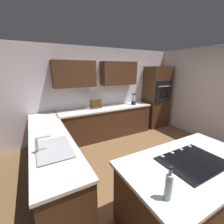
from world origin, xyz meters
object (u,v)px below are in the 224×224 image
cooktop (192,161)px  spice_rack (96,104)px  wall_oven (156,97)px  blender (134,100)px  sink_unit (53,149)px  oil_bottle (169,186)px

cooktop → spice_rack: spice_rack is taller
wall_oven → blender: 1.00m
cooktop → blender: bearing=-113.0°
blender → cooktop: bearing=67.0°
spice_rack → wall_oven: bearing=177.9°
sink_unit → blender: size_ratio=2.02×
wall_oven → oil_bottle: 4.28m
blender → spice_rack: bearing=-4.8°
oil_bottle → sink_unit: bearing=-60.8°
sink_unit → spice_rack: spice_rack is taller
sink_unit → blender: blender is taller
wall_oven → spice_rack: bearing=-2.1°
sink_unit → cooktop: 1.84m
wall_oven → oil_bottle: wall_oven is taller
sink_unit → cooktop: (-1.46, 1.11, -0.01)m
sink_unit → cooktop: size_ratio=0.92×
wall_oven → sink_unit: size_ratio=2.97×
cooktop → oil_bottle: 0.75m
blender → spice_rack: 1.25m
sink_unit → wall_oven: bearing=-154.2°
cooktop → sink_unit: bearing=-37.3°
wall_oven → blender: wall_oven is taller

